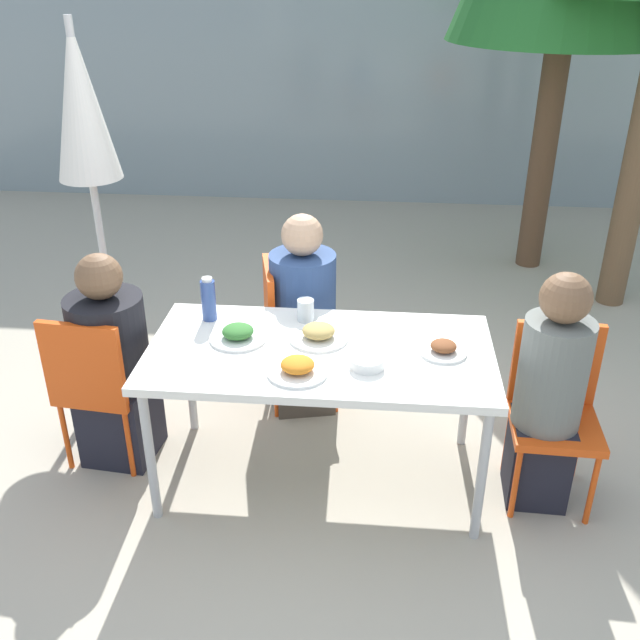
{
  "coord_description": "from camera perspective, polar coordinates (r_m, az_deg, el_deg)",
  "views": [
    {
      "loc": [
        0.26,
        -2.82,
        2.36
      ],
      "look_at": [
        0.0,
        0.0,
        0.89
      ],
      "focal_mm": 40.0,
      "sensor_mm": 36.0,
      "label": 1
    }
  ],
  "objects": [
    {
      "name": "ground_plane",
      "position": [
        3.69,
        0.0,
        -12.38
      ],
      "size": [
        24.0,
        24.0,
        0.0
      ],
      "primitive_type": "plane",
      "color": "#B2A893"
    },
    {
      "name": "building_facade",
      "position": [
        7.49,
        3.45,
        20.73
      ],
      "size": [
        10.0,
        0.2,
        3.0
      ],
      "color": "#89999E",
      "rests_on": "ground"
    },
    {
      "name": "dining_table",
      "position": [
        3.29,
        0.0,
        -3.17
      ],
      "size": [
        1.59,
        0.82,
        0.74
      ],
      "color": "white",
      "rests_on": "ground"
    },
    {
      "name": "chair_left",
      "position": [
        3.67,
        -17.42,
        -4.58
      ],
      "size": [
        0.44,
        0.44,
        0.85
      ],
      "rotation": [
        0.0,
        0.0,
        -0.1
      ],
      "color": "#E54C14",
      "rests_on": "ground"
    },
    {
      "name": "person_left",
      "position": [
        3.69,
        -16.23,
        -3.66
      ],
      "size": [
        0.37,
        0.37,
        1.13
      ],
      "rotation": [
        0.0,
        0.0,
        -0.1
      ],
      "color": "black",
      "rests_on": "ground"
    },
    {
      "name": "chair_right",
      "position": [
        3.52,
        18.25,
        -6.18
      ],
      "size": [
        0.41,
        0.41,
        0.85
      ],
      "rotation": [
        0.0,
        0.0,
        3.11
      ],
      "color": "#E54C14",
      "rests_on": "ground"
    },
    {
      "name": "person_right",
      "position": [
        3.4,
        17.82,
        -5.86
      ],
      "size": [
        0.31,
        0.31,
        1.17
      ],
      "rotation": [
        0.0,
        0.0,
        3.11
      ],
      "color": "black",
      "rests_on": "ground"
    },
    {
      "name": "chair_far",
      "position": [
        4.01,
        -2.57,
        -0.36
      ],
      "size": [
        0.48,
        0.48,
        0.85
      ],
      "rotation": [
        0.0,
        0.0,
        -1.34
      ],
      "color": "#E54C14",
      "rests_on": "ground"
    },
    {
      "name": "person_far",
      "position": [
        3.95,
        -1.35,
        -0.03
      ],
      "size": [
        0.39,
        0.39,
        1.15
      ],
      "rotation": [
        0.0,
        0.0,
        -1.34
      ],
      "color": "#473D33",
      "rests_on": "ground"
    },
    {
      "name": "closed_umbrella",
      "position": [
        4.25,
        -18.41,
        14.87
      ],
      "size": [
        0.36,
        0.36,
        2.07
      ],
      "color": "#333333",
      "rests_on": "ground"
    },
    {
      "name": "plate_0",
      "position": [
        3.33,
        -0.11,
        -1.11
      ],
      "size": [
        0.28,
        0.28,
        0.08
      ],
      "color": "white",
      "rests_on": "dining_table"
    },
    {
      "name": "plate_1",
      "position": [
        3.27,
        9.84,
        -2.29
      ],
      "size": [
        0.21,
        0.21,
        0.06
      ],
      "color": "white",
      "rests_on": "dining_table"
    },
    {
      "name": "plate_2",
      "position": [
        3.35,
        -6.58,
        -1.14
      ],
      "size": [
        0.27,
        0.27,
        0.07
      ],
      "color": "white",
      "rests_on": "dining_table"
    },
    {
      "name": "plate_3",
      "position": [
        3.07,
        -1.81,
        -3.85
      ],
      "size": [
        0.27,
        0.27,
        0.07
      ],
      "color": "white",
      "rests_on": "dining_table"
    },
    {
      "name": "bottle",
      "position": [
        3.52,
        -8.91,
        1.63
      ],
      "size": [
        0.07,
        0.07,
        0.22
      ],
      "color": "#334C8E",
      "rests_on": "dining_table"
    },
    {
      "name": "drinking_cup",
      "position": [
        3.49,
        -1.16,
        0.8
      ],
      "size": [
        0.08,
        0.08,
        0.11
      ],
      "color": "silver",
      "rests_on": "dining_table"
    },
    {
      "name": "salad_bowl",
      "position": [
        3.12,
        3.78,
        -3.37
      ],
      "size": [
        0.15,
        0.15,
        0.05
      ],
      "color": "white",
      "rests_on": "dining_table"
    }
  ]
}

